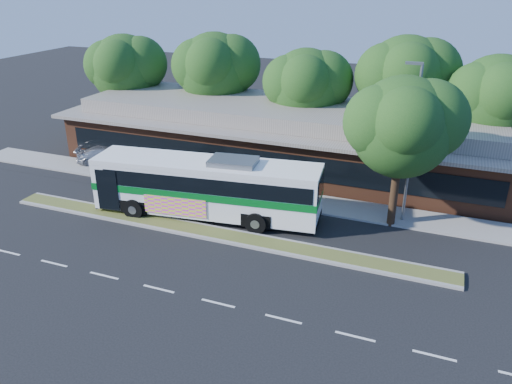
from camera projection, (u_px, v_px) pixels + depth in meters
ground at (207, 239)px, 27.04m from camera, size 120.00×120.00×0.00m
median_strip at (212, 233)px, 27.52m from camera, size 26.00×1.10×0.15m
sidewalk at (251, 193)px, 32.48m from camera, size 44.00×2.60×0.12m
parking_lot at (67, 146)px, 41.54m from camera, size 14.00×12.00×0.01m
plaza_building at (284, 135)px, 37.26m from camera, size 33.20×11.20×4.45m
lamp_post at (412, 141)px, 27.01m from camera, size 0.93×0.18×9.07m
tree_bg_a at (130, 67)px, 42.42m from camera, size 6.47×5.80×8.63m
tree_bg_b at (220, 68)px, 40.51m from camera, size 6.69×6.00×9.00m
tree_bg_c at (312, 84)px, 37.23m from camera, size 6.24×5.60×8.26m
tree_bg_d at (412, 77)px, 35.43m from camera, size 6.91×6.20×9.37m
tree_bg_e at (503, 97)px, 32.86m from camera, size 6.47×5.80×8.50m
transit_bus at (207, 183)px, 28.82m from camera, size 13.50×4.49×3.72m
sedan at (108, 155)px, 37.45m from camera, size 4.90×3.50×1.32m
sidewalk_tree at (410, 125)px, 26.17m from camera, size 6.04×5.42×8.49m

